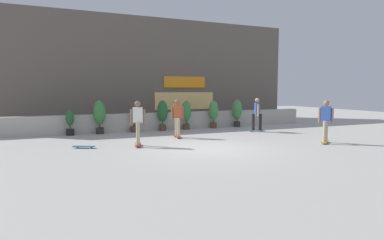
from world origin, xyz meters
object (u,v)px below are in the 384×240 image
Objects in this scene: potted_plant_3 at (163,113)px; potted_plant_6 at (237,111)px; potted_plant_1 at (100,114)px; skater_foreground at (326,120)px; skater_mid_plaza at (257,113)px; skater_far_right at (177,116)px; potted_plant_0 at (70,122)px; potted_plant_5 at (214,112)px; skateboard_near_camera at (84,147)px; potted_plant_2 at (134,119)px; potted_plant_4 at (186,113)px; skater_far_left at (138,121)px.

potted_plant_6 is at bearing -0.00° from potted_plant_3.
skater_foreground is (7.79, -6.33, -0.01)m from potted_plant_1.
skater_far_right is at bearing -174.98° from skater_mid_plaza.
potted_plant_0 is 11.11m from skater_foreground.
skateboard_near_camera is (-7.14, -3.74, -0.83)m from potted_plant_5.
potted_plant_6 is 0.92× the size of skater_far_right.
potted_plant_2 reaches higher than skateboard_near_camera.
potted_plant_2 is 1.51m from potted_plant_3.
potted_plant_2 is at bearing 134.06° from skater_foreground.
skater_mid_plaza is at bearing 95.81° from skater_foreground.
skater_mid_plaza reaches higher than potted_plant_6.
skateboard_near_camera is (-8.84, 2.59, -0.88)m from skater_foreground.
potted_plant_2 is 4.66m from skateboard_near_camera.
potted_plant_4 is (5.80, 0.00, 0.27)m from potted_plant_0.
skateboard_near_camera is (-8.65, -3.74, -0.85)m from potted_plant_6.
potted_plant_2 is at bearing 180.00° from potted_plant_4.
skater_far_left is at bearing -164.07° from skater_mid_plaza.
skater_foreground is at bearing -74.98° from potted_plant_5.
skater_far_left is at bearing -141.78° from potted_plant_5.
skater_far_right is at bearing -150.21° from potted_plant_6.
potted_plant_0 is 4.68m from skater_far_left.
potted_plant_1 is 4.21m from skater_far_left.
potted_plant_1 is (1.33, 0.00, 0.33)m from potted_plant_0.
potted_plant_5 is at bearing 0.00° from potted_plant_0.
potted_plant_4 is 3.69m from skater_mid_plaza.
potted_plant_0 is 0.76× the size of potted_plant_3.
skater_foreground reaches higher than potted_plant_5.
skater_foreground is 2.11× the size of skateboard_near_camera.
skater_far_left reaches higher than potted_plant_2.
skater_far_left reaches higher than potted_plant_4.
potted_plant_2 is 0.79× the size of potted_plant_5.
potted_plant_3 reaches higher than potted_plant_0.
potted_plant_3 is 7.85m from skater_foreground.
potted_plant_4 is at bearing 180.00° from potted_plant_6.
skater_far_right is at bearing -41.89° from potted_plant_1.
potted_plant_4 is at bearing 0.00° from potted_plant_0.
skater_foreground is (6.94, -2.20, 0.00)m from skater_far_left.
skater_far_left is at bearing -119.10° from potted_plant_3.
potted_plant_0 is 8.93m from potted_plant_6.
potted_plant_6 is (3.13, 0.00, 0.02)m from potted_plant_4.
potted_plant_3 is at bearing 0.00° from potted_plant_1.
potted_plant_1 is 1.06× the size of potted_plant_5.
skater_mid_plaza and skater_far_left have the same top height.
potted_plant_1 is 1.04× the size of potted_plant_6.
skater_far_right reaches higher than potted_plant_3.
potted_plant_0 is at bearing 148.27° from skater_far_right.
skater_mid_plaza reaches higher than potted_plant_0.
potted_plant_6 is 0.92× the size of skater_far_left.
potted_plant_5 is at bearing 119.57° from skater_mid_plaza.
skater_far_left is 1.00× the size of skater_far_right.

